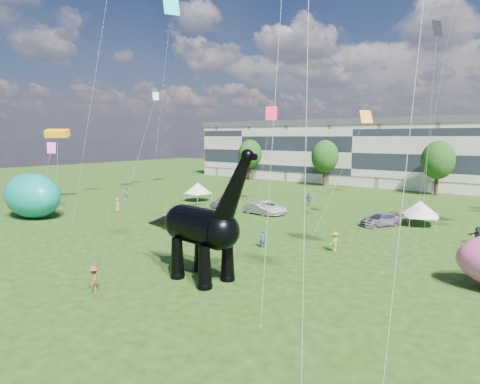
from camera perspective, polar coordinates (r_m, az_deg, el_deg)
The scene contains 15 objects.
ground at distance 30.54m, azimuth -13.31°, elevation -10.57°, with size 220.00×220.00×0.00m, color #16330C.
terrace_row at distance 85.72m, azimuth 17.06°, elevation 5.15°, with size 78.00×11.00×12.00m, color beige.
tree_far_left at distance 88.48m, azimuth 1.42°, elevation 5.76°, with size 5.20×5.20×9.44m.
tree_mid_left at distance 79.06m, azimuth 11.98°, elevation 5.34°, with size 5.20×5.20×9.44m.
tree_mid_right at distance 72.51m, azimuth 26.35°, elevation 4.48°, with size 5.20×5.20×9.44m.
dinosaur_sculpture at distance 27.25m, azimuth -6.14°, elevation -5.07°, with size 11.28×3.37×9.19m.
car_silver at distance 55.03m, azimuth -2.35°, elevation -1.35°, with size 1.75×4.35×1.48m, color silver.
car_grey at distance 49.67m, azimuth 2.74°, elevation -2.44°, with size 1.42×4.07×1.34m, color slate.
car_white at distance 50.30m, azimuth 4.02°, elevation -2.21°, with size 2.54×5.50×1.53m, color white.
car_dark at distance 45.87m, azimuth 19.37°, elevation -3.73°, with size 1.90×4.68×1.36m, color #595960.
gazebo_near at distance 47.24m, azimuth 24.44°, elevation -2.42°, with size 4.41×4.41×2.40m.
gazebo_far at distance 48.43m, azimuth 24.23°, elevation -2.03°, with size 4.51×4.51×2.57m.
gazebo_left at distance 60.14m, azimuth -6.01°, elevation 0.55°, with size 4.20×4.20×2.75m.
inflatable_teal at distance 53.35m, azimuth -27.44°, elevation -0.44°, with size 8.50×5.31×5.31m, color #0B877C.
visitors at distance 42.68m, azimuth 1.64°, elevation -3.89°, with size 53.91×43.74×1.82m.
Camera 1 is at (22.82, -17.91, 9.55)m, focal length 30.00 mm.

